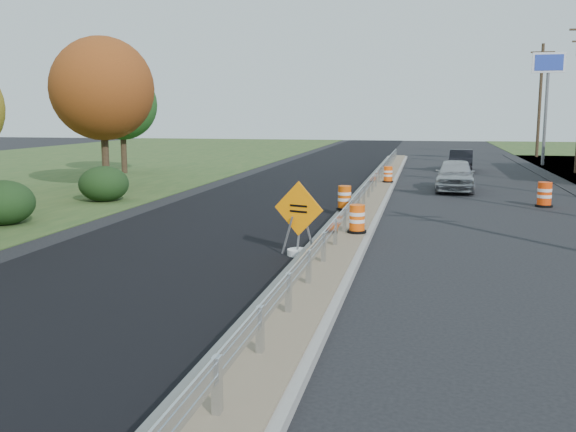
% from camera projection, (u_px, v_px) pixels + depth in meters
% --- Properties ---
extents(ground, '(140.00, 140.00, 0.00)m').
position_uv_depth(ground, '(344.00, 239.00, 19.17)').
color(ground, black).
rests_on(ground, ground).
extents(milled_overlay, '(7.20, 120.00, 0.01)m').
position_uv_depth(milled_overlay, '(277.00, 194.00, 29.74)').
color(milled_overlay, black).
rests_on(milled_overlay, ground).
extents(median, '(1.60, 55.00, 0.23)m').
position_uv_depth(median, '(368.00, 200.00, 26.88)').
color(median, gray).
rests_on(median, ground).
extents(guardrail, '(0.10, 46.15, 0.72)m').
position_uv_depth(guardrail, '(371.00, 183.00, 27.75)').
color(guardrail, silver).
rests_on(guardrail, median).
extents(pylon_sign_north, '(2.20, 0.30, 7.90)m').
position_uv_depth(pylon_sign_north, '(548.00, 73.00, 44.92)').
color(pylon_sign_north, slate).
rests_on(pylon_sign_north, ground).
extents(utility_pole_north, '(1.90, 0.26, 9.40)m').
position_uv_depth(utility_pole_north, '(540.00, 98.00, 53.65)').
color(utility_pole_north, '#473523').
rests_on(utility_pole_north, ground).
extents(hedge_mid, '(2.09, 2.09, 1.52)m').
position_uv_depth(hedge_mid, '(3.00, 203.00, 21.44)').
color(hedge_mid, black).
rests_on(hedge_mid, ground).
extents(hedge_north, '(2.09, 2.09, 1.52)m').
position_uv_depth(hedge_north, '(104.00, 184.00, 27.13)').
color(hedge_north, black).
rests_on(hedge_north, ground).
extents(tree_near_red, '(4.95, 4.95, 7.35)m').
position_uv_depth(tree_near_red, '(102.00, 89.00, 30.75)').
color(tree_near_red, '#473523').
rests_on(tree_near_red, ground).
extents(tree_near_back, '(4.29, 4.29, 6.37)m').
position_uv_depth(tree_near_back, '(122.00, 105.00, 39.20)').
color(tree_near_back, '#473523').
rests_on(tree_near_back, ground).
extents(caution_sign, '(1.37, 0.60, 1.97)m').
position_uv_depth(caution_sign, '(298.00, 237.00, 16.83)').
color(caution_sign, white).
rests_on(caution_sign, ground).
extents(barrel_median_near, '(0.57, 0.57, 0.83)m').
position_uv_depth(barrel_median_near, '(357.00, 219.00, 18.85)').
color(barrel_median_near, black).
rests_on(barrel_median_near, median).
extents(barrel_median_mid, '(0.60, 0.60, 0.87)m').
position_uv_depth(barrel_median_mid, '(344.00, 198.00, 23.38)').
color(barrel_median_mid, black).
rests_on(barrel_median_mid, median).
extents(barrel_median_far, '(0.55, 0.55, 0.81)m').
position_uv_depth(barrel_median_far, '(388.00, 175.00, 32.60)').
color(barrel_median_far, black).
rests_on(barrel_median_far, median).
extents(barrel_shoulder_near, '(0.68, 0.68, 0.99)m').
position_uv_depth(barrel_shoulder_near, '(544.00, 195.00, 25.64)').
color(barrel_shoulder_near, black).
rests_on(barrel_shoulder_near, ground).
extents(car_silver, '(2.01, 4.58, 1.53)m').
position_uv_depth(car_silver, '(455.00, 175.00, 30.94)').
color(car_silver, '#AFB0B4').
rests_on(car_silver, ground).
extents(car_dark_mid, '(1.73, 4.24, 1.37)m').
position_uv_depth(car_dark_mid, '(461.00, 160.00, 41.36)').
color(car_dark_mid, black).
rests_on(car_dark_mid, ground).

